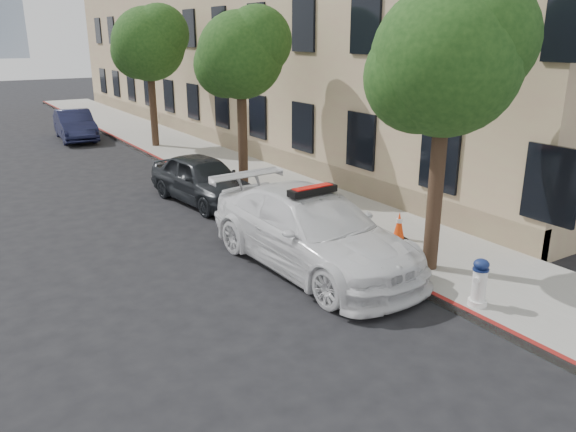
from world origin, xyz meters
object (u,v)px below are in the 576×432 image
(police_car, at_px, (312,230))
(parked_car_mid, at_px, (203,179))
(traffic_cone, at_px, (399,226))
(parked_car_far, at_px, (75,125))
(fire_hydrant, at_px, (479,283))

(police_car, relative_size, parked_car_mid, 1.38)
(traffic_cone, bearing_deg, parked_car_mid, 112.18)
(parked_car_mid, xyz_separation_m, traffic_cone, (2.34, -5.75, -0.22))
(parked_car_far, relative_size, traffic_cone, 6.36)
(parked_car_far, distance_m, traffic_cone, 18.79)
(traffic_cone, bearing_deg, police_car, 178.75)
(parked_car_mid, relative_size, parked_car_far, 0.97)
(parked_car_far, xyz_separation_m, fire_hydrant, (1.84, -21.81, -0.12))
(parked_car_far, relative_size, fire_hydrant, 4.81)
(parked_car_far, bearing_deg, fire_hydrant, -80.72)
(parked_car_mid, relative_size, fire_hydrant, 4.68)
(parked_car_mid, distance_m, parked_car_far, 12.81)
(fire_hydrant, bearing_deg, parked_car_mid, 78.91)
(police_car, xyz_separation_m, parked_car_mid, (0.10, 5.70, -0.11))
(police_car, height_order, fire_hydrant, police_car)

